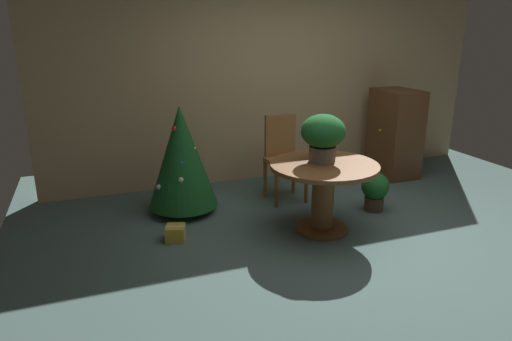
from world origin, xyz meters
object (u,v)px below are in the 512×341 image
at_px(round_dining_table, 323,185).
at_px(wooden_cabinet, 395,133).
at_px(wooden_chair_far, 283,153).
at_px(potted_plant, 375,190).
at_px(holiday_tree, 182,157).
at_px(gift_box_gold, 176,233).
at_px(flower_vase, 323,134).

relative_size(round_dining_table, wooden_cabinet, 0.90).
relative_size(wooden_chair_far, potted_plant, 2.29).
bearing_deg(wooden_cabinet, wooden_chair_far, -170.55).
bearing_deg(holiday_tree, wooden_cabinet, 5.81).
relative_size(wooden_chair_far, wooden_cabinet, 0.85).
distance_m(gift_box_gold, potted_plant, 2.22).
bearing_deg(gift_box_gold, wooden_cabinet, 16.99).
xyz_separation_m(holiday_tree, wooden_cabinet, (2.97, 0.30, -0.05)).
height_order(gift_box_gold, potted_plant, potted_plant).
xyz_separation_m(flower_vase, potted_plant, (0.79, 0.20, -0.73)).
relative_size(round_dining_table, wooden_chair_far, 1.06).
distance_m(flower_vase, holiday_tree, 1.54).
distance_m(wooden_chair_far, holiday_tree, 1.20).
relative_size(wooden_chair_far, holiday_tree, 0.84).
xyz_separation_m(flower_vase, holiday_tree, (-1.20, 0.90, -0.34)).
distance_m(holiday_tree, wooden_cabinet, 2.99).
height_order(holiday_tree, potted_plant, holiday_tree).
bearing_deg(gift_box_gold, potted_plant, -0.79).
xyz_separation_m(round_dining_table, holiday_tree, (-1.19, 0.97, 0.15)).
height_order(round_dining_table, gift_box_gold, round_dining_table).
bearing_deg(round_dining_table, wooden_cabinet, 35.59).
height_order(round_dining_table, holiday_tree, holiday_tree).
bearing_deg(wooden_cabinet, holiday_tree, -174.19).
distance_m(wooden_cabinet, potted_plant, 1.45).
bearing_deg(flower_vase, holiday_tree, 143.13).
relative_size(flower_vase, holiday_tree, 0.39).
relative_size(wooden_cabinet, potted_plant, 2.70).
xyz_separation_m(gift_box_gold, potted_plant, (2.22, -0.03, 0.17)).
height_order(flower_vase, holiday_tree, holiday_tree).
distance_m(flower_vase, gift_box_gold, 1.70).
bearing_deg(flower_vase, round_dining_table, -95.82).
bearing_deg(gift_box_gold, flower_vase, -9.00).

